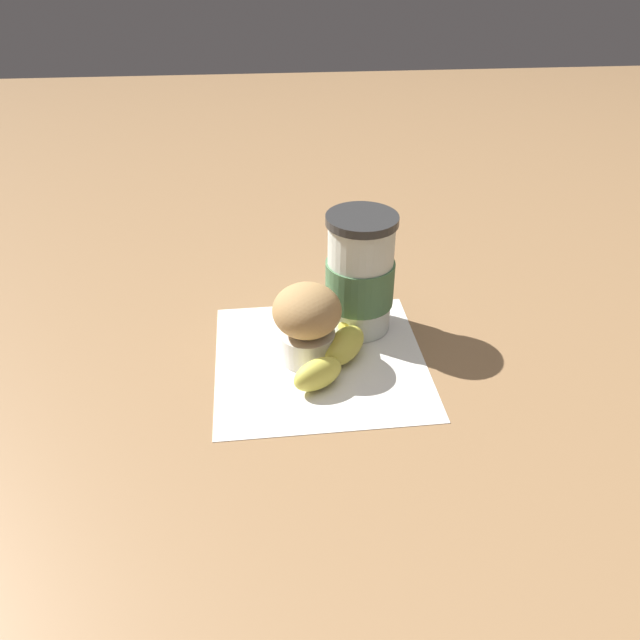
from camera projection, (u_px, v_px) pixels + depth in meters
name	position (u px, v px, depth m)	size (l,w,h in m)	color
ground_plane	(320.00, 360.00, 0.74)	(3.00, 3.00, 0.00)	#936D47
paper_napkin	(320.00, 360.00, 0.74)	(0.25, 0.25, 0.00)	white
coffee_cup	(360.00, 276.00, 0.76)	(0.09, 0.09, 0.15)	silver
muffin	(307.00, 321.00, 0.71)	(0.08, 0.08, 0.10)	white
banana	(338.00, 345.00, 0.73)	(0.17, 0.10, 0.04)	#D6CC4C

